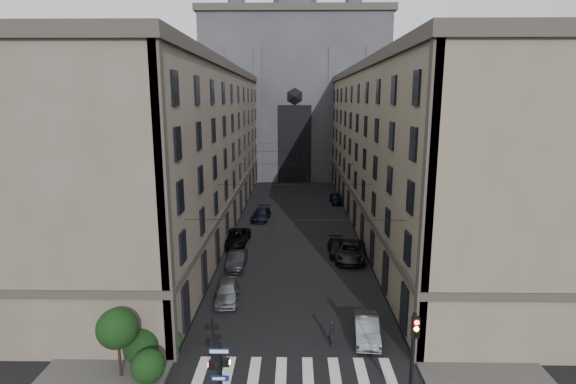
{
  "coord_description": "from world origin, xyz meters",
  "views": [
    {
      "loc": [
        -0.05,
        -17.39,
        14.94
      ],
      "look_at": [
        -0.46,
        12.27,
        8.83
      ],
      "focal_mm": 28.0,
      "sensor_mm": 36.0,
      "label": 1
    }
  ],
  "objects_px": {
    "pedestrian_signal_left": "(220,373)",
    "car_right_near": "(367,329)",
    "car_right_midnear": "(350,251)",
    "car_right_midfar": "(338,248)",
    "pedestrian": "(332,333)",
    "car_left_midnear": "(237,260)",
    "gothic_tower": "(295,85)",
    "traffic_light_right": "(413,351)",
    "car_left_midfar": "(235,237)",
    "car_left_near": "(227,291)",
    "car_right_far": "(337,198)",
    "car_left_far": "(261,214)"
  },
  "relations": [
    {
      "from": "car_left_midnear",
      "to": "car_right_near",
      "type": "xyz_separation_m",
      "value": [
        9.8,
        -12.31,
        -0.01
      ]
    },
    {
      "from": "car_left_midnear",
      "to": "car_left_midfar",
      "type": "distance_m",
      "value": 6.63
    },
    {
      "from": "gothic_tower",
      "to": "car_right_midnear",
      "type": "height_order",
      "value": "gothic_tower"
    },
    {
      "from": "car_left_midfar",
      "to": "car_left_far",
      "type": "distance_m",
      "value": 10.11
    },
    {
      "from": "car_left_midfar",
      "to": "pedestrian",
      "type": "height_order",
      "value": "pedestrian"
    },
    {
      "from": "car_right_midnear",
      "to": "car_left_midfar",
      "type": "bearing_deg",
      "value": 167.08
    },
    {
      "from": "pedestrian_signal_left",
      "to": "car_right_near",
      "type": "relative_size",
      "value": 0.93
    },
    {
      "from": "car_right_midfar",
      "to": "car_left_midfar",
      "type": "bearing_deg",
      "value": 163.96
    },
    {
      "from": "car_right_midfar",
      "to": "car_right_far",
      "type": "distance_m",
      "value": 22.32
    },
    {
      "from": "car_left_midnear",
      "to": "car_right_midnear",
      "type": "distance_m",
      "value": 10.77
    },
    {
      "from": "traffic_light_right",
      "to": "car_right_far",
      "type": "distance_m",
      "value": 45.14
    },
    {
      "from": "traffic_light_right",
      "to": "car_left_midfar",
      "type": "height_order",
      "value": "traffic_light_right"
    },
    {
      "from": "car_right_near",
      "to": "traffic_light_right",
      "type": "bearing_deg",
      "value": -76.98
    },
    {
      "from": "traffic_light_right",
      "to": "car_right_far",
      "type": "height_order",
      "value": "traffic_light_right"
    },
    {
      "from": "gothic_tower",
      "to": "car_left_midnear",
      "type": "height_order",
      "value": "gothic_tower"
    },
    {
      "from": "car_left_midfar",
      "to": "car_left_near",
      "type": "bearing_deg",
      "value": -81.71
    },
    {
      "from": "car_right_far",
      "to": "traffic_light_right",
      "type": "bearing_deg",
      "value": -94.82
    },
    {
      "from": "car_left_midnear",
      "to": "car_left_far",
      "type": "bearing_deg",
      "value": 86.93
    },
    {
      "from": "car_right_midfar",
      "to": "pedestrian",
      "type": "distance_m",
      "value": 16.86
    },
    {
      "from": "car_left_midfar",
      "to": "car_right_midnear",
      "type": "relative_size",
      "value": 0.95
    },
    {
      "from": "traffic_light_right",
      "to": "car_left_midfar",
      "type": "distance_m",
      "value": 28.4
    },
    {
      "from": "gothic_tower",
      "to": "car_right_near",
      "type": "bearing_deg",
      "value": -86.05
    },
    {
      "from": "car_right_midfar",
      "to": "pedestrian",
      "type": "relative_size",
      "value": 2.72
    },
    {
      "from": "gothic_tower",
      "to": "car_right_midfar",
      "type": "distance_m",
      "value": 53.23
    },
    {
      "from": "car_right_near",
      "to": "car_right_midfar",
      "type": "height_order",
      "value": "car_right_near"
    },
    {
      "from": "gothic_tower",
      "to": "pedestrian_signal_left",
      "type": "relative_size",
      "value": 14.5
    },
    {
      "from": "car_left_midnear",
      "to": "car_right_midnear",
      "type": "xyz_separation_m",
      "value": [
        10.53,
        2.27,
        0.1
      ]
    },
    {
      "from": "car_left_far",
      "to": "pedestrian",
      "type": "relative_size",
      "value": 2.96
    },
    {
      "from": "gothic_tower",
      "to": "car_right_midnear",
      "type": "bearing_deg",
      "value": -84.13
    },
    {
      "from": "gothic_tower",
      "to": "car_left_midfar",
      "type": "xyz_separation_m",
      "value": [
        -6.2,
        -47.32,
        -17.02
      ]
    },
    {
      "from": "car_left_near",
      "to": "car_right_far",
      "type": "xyz_separation_m",
      "value": [
        11.29,
        32.74,
        -0.02
      ]
    },
    {
      "from": "car_right_near",
      "to": "car_right_midnear",
      "type": "bearing_deg",
      "value": 91.63
    },
    {
      "from": "car_right_midfar",
      "to": "pedestrian",
      "type": "height_order",
      "value": "pedestrian"
    },
    {
      "from": "traffic_light_right",
      "to": "car_left_midnear",
      "type": "distance_m",
      "value": 22.15
    },
    {
      "from": "car_left_near",
      "to": "car_left_midfar",
      "type": "xyz_separation_m",
      "value": [
        -1.11,
        13.4,
        0.02
      ]
    },
    {
      "from": "car_right_midfar",
      "to": "car_left_midnear",
      "type": "bearing_deg",
      "value": -159.5
    },
    {
      "from": "car_left_midnear",
      "to": "pedestrian",
      "type": "height_order",
      "value": "pedestrian"
    },
    {
      "from": "car_right_far",
      "to": "car_left_near",
      "type": "bearing_deg",
      "value": -113.08
    },
    {
      "from": "car_right_far",
      "to": "car_left_midnear",
      "type": "bearing_deg",
      "value": -117.85
    },
    {
      "from": "car_left_near",
      "to": "pedestrian",
      "type": "bearing_deg",
      "value": -44.26
    },
    {
      "from": "car_left_midfar",
      "to": "car_right_midfar",
      "type": "relative_size",
      "value": 1.22
    },
    {
      "from": "gothic_tower",
      "to": "car_right_near",
      "type": "xyz_separation_m",
      "value": [
        4.57,
        -66.19,
        -17.09
      ]
    },
    {
      "from": "pedestrian_signal_left",
      "to": "traffic_light_right",
      "type": "distance_m",
      "value": 9.18
    },
    {
      "from": "car_right_midnear",
      "to": "car_right_near",
      "type": "bearing_deg",
      "value": -85.37
    },
    {
      "from": "gothic_tower",
      "to": "car_left_midnear",
      "type": "distance_m",
      "value": 56.76
    },
    {
      "from": "car_left_far",
      "to": "pedestrian",
      "type": "distance_m",
      "value": 30.25
    },
    {
      "from": "car_left_near",
      "to": "car_right_far",
      "type": "relative_size",
      "value": 1.02
    },
    {
      "from": "car_right_midfar",
      "to": "car_right_near",
      "type": "bearing_deg",
      "value": -89.5
    },
    {
      "from": "car_right_far",
      "to": "car_right_near",
      "type": "bearing_deg",
      "value": -96.49
    },
    {
      "from": "gothic_tower",
      "to": "car_right_near",
      "type": "distance_m",
      "value": 68.51
    }
  ]
}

